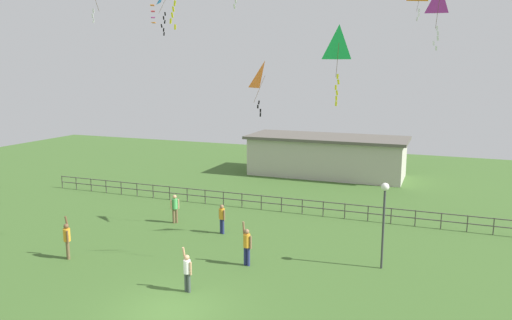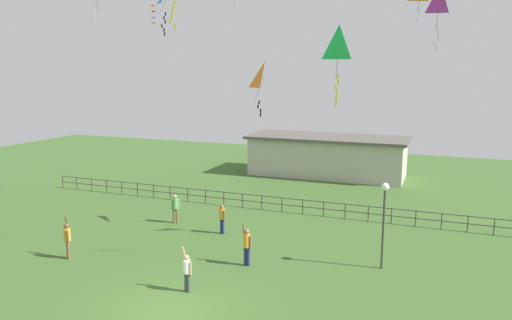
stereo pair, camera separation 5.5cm
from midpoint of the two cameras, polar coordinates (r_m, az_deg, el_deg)
name	(u,v)px [view 2 (the right image)]	position (r m, az deg, el deg)	size (l,w,h in m)	color
ground_plane	(169,311)	(19.29, -10.12, -17.03)	(80.00, 80.00, 0.00)	#3D6028
lamppost	(384,206)	(22.41, 14.89, -5.24)	(0.36, 0.36, 3.99)	#38383D
person_0	(175,207)	(29.09, -9.41, -5.44)	(0.41, 0.37, 1.71)	brown
person_1	(247,244)	(22.59, -1.01, -9.83)	(0.52, 0.35, 2.05)	navy
person_2	(67,238)	(25.04, -21.20, -8.53)	(0.43, 0.47, 2.04)	brown
person_3	(222,217)	(26.94, -3.93, -6.68)	(0.46, 0.31, 1.65)	navy
person_4	(187,270)	(20.27, -8.01, -12.67)	(0.47, 0.34, 1.86)	#3F4C47
kite_1	(265,77)	(26.12, 1.12, 9.74)	(1.17, 1.16, 2.89)	orange
kite_3	(339,46)	(20.08, 9.76, 13.06)	(1.00, 0.88, 3.20)	#1EB759
kite_6	(440,2)	(23.90, 20.79, 16.94)	(0.85, 1.06, 2.77)	#B22DB2
waterfront_railing	(281,202)	(31.13, 2.97, -4.95)	(36.05, 0.06, 0.95)	#4C4742
pavilion_building	(327,156)	(42.15, 8.40, 0.51)	(13.43, 5.49, 3.39)	#B7B2A3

